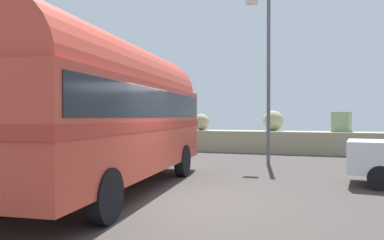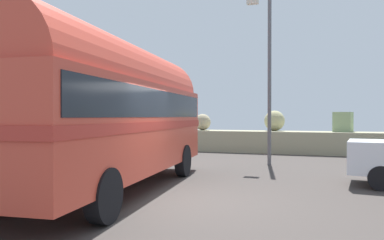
{
  "view_description": "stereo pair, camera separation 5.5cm",
  "coord_description": "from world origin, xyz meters",
  "views": [
    {
      "loc": [
        2.93,
        -7.53,
        1.85
      ],
      "look_at": [
        -0.03,
        0.89,
        1.76
      ],
      "focal_mm": 35.2,
      "sensor_mm": 36.0,
      "label": 1
    },
    {
      "loc": [
        2.98,
        -7.51,
        1.85
      ],
      "look_at": [
        -0.03,
        0.89,
        1.76
      ],
      "focal_mm": 35.2,
      "sensor_mm": 36.0,
      "label": 2
    }
  ],
  "objects": [
    {
      "name": "lamp_post",
      "position": [
        0.84,
        6.91,
        3.6
      ],
      "size": [
        0.95,
        0.27,
        6.38
      ],
      "color": "#5B5B60",
      "rests_on": "ground"
    },
    {
      "name": "breakwater",
      "position": [
        -0.13,
        11.86,
        0.72
      ],
      "size": [
        31.36,
        2.11,
        2.44
      ],
      "color": "gray",
      "rests_on": "ground"
    },
    {
      "name": "vintage_coach",
      "position": [
        -1.95,
        0.46,
        2.05
      ],
      "size": [
        3.35,
        8.8,
        3.7
      ],
      "rotation": [
        0.0,
        0.0,
        0.11
      ],
      "color": "black",
      "rests_on": "ground"
    },
    {
      "name": "ground",
      "position": [
        0.0,
        0.0,
        0.01
      ],
      "size": [
        32.0,
        26.0,
        0.02
      ],
      "color": "#3F3936"
    }
  ]
}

